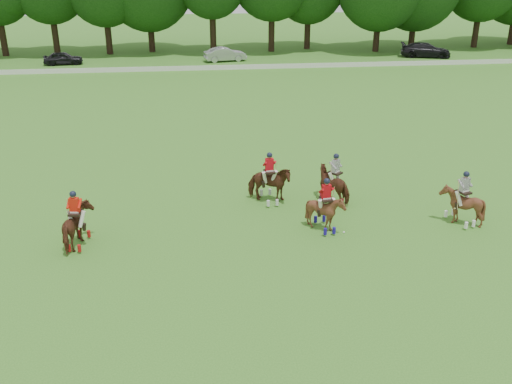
{
  "coord_description": "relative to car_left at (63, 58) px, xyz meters",
  "views": [
    {
      "loc": [
        -2.71,
        -17.9,
        10.93
      ],
      "look_at": [
        -0.18,
        4.2,
        1.4
      ],
      "focal_mm": 40.0,
      "sensor_mm": 36.0,
      "label": 1
    }
  ],
  "objects": [
    {
      "name": "boundary_rail",
      "position": [
        15.56,
        -4.5,
        -0.43
      ],
      "size": [
        120.0,
        0.1,
        0.44
      ],
      "primitive_type": "cube",
      "color": "white",
      "rests_on": "ground"
    },
    {
      "name": "ground",
      "position": [
        15.56,
        -42.5,
        -0.65
      ],
      "size": [
        180.0,
        180.0,
        0.0
      ],
      "primitive_type": "plane",
      "color": "#357120",
      "rests_on": "ground"
    },
    {
      "name": "polo_stripe_b",
      "position": [
        24.08,
        -39.44,
        0.22
      ],
      "size": [
        1.76,
        1.87,
        2.39
      ],
      "color": "#4A2613",
      "rests_on": "ground"
    },
    {
      "name": "polo_ball",
      "position": [
        18.89,
        -39.81,
        -0.61
      ],
      "size": [
        0.09,
        0.09,
        0.09
      ],
      "primitive_type": "sphere",
      "color": "white",
      "rests_on": "ground"
    },
    {
      "name": "polo_red_c",
      "position": [
        18.16,
        -39.38,
        0.18
      ],
      "size": [
        1.49,
        1.62,
        2.32
      ],
      "color": "#4A2613",
      "rests_on": "ground"
    },
    {
      "name": "car_left",
      "position": [
        0.0,
        0.0,
        0.0
      ],
      "size": [
        3.96,
        1.91,
        1.31
      ],
      "primitive_type": "imported",
      "rotation": [
        0.0,
        0.0,
        1.67
      ],
      "color": "black",
      "rests_on": "ground"
    },
    {
      "name": "polo_red_b",
      "position": [
        16.22,
        -36.27,
        0.24
      ],
      "size": [
        1.9,
        1.68,
        2.43
      ],
      "color": "#4A2613",
      "rests_on": "ground"
    },
    {
      "name": "polo_red_a",
      "position": [
        8.13,
        -39.66,
        0.21
      ],
      "size": [
        1.26,
        2.08,
        2.36
      ],
      "color": "#4A2613",
      "rests_on": "ground"
    },
    {
      "name": "car_right",
      "position": [
        38.31,
        0.0,
        0.11
      ],
      "size": [
        5.64,
        3.43,
        1.53
      ],
      "primitive_type": "imported",
      "rotation": [
        0.0,
        0.0,
        1.31
      ],
      "color": "black",
      "rests_on": "ground"
    },
    {
      "name": "car_mid",
      "position": [
        16.49,
        0.0,
        0.06
      ],
      "size": [
        4.56,
        2.33,
        1.43
      ],
      "primitive_type": "imported",
      "rotation": [
        0.0,
        0.0,
        1.77
      ],
      "color": "#ACABB1",
      "rests_on": "ground"
    },
    {
      "name": "polo_stripe_a",
      "position": [
        19.25,
        -36.53,
        0.2
      ],
      "size": [
        1.94,
        2.05,
        2.35
      ],
      "color": "#4A2613",
      "rests_on": "ground"
    }
  ]
}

